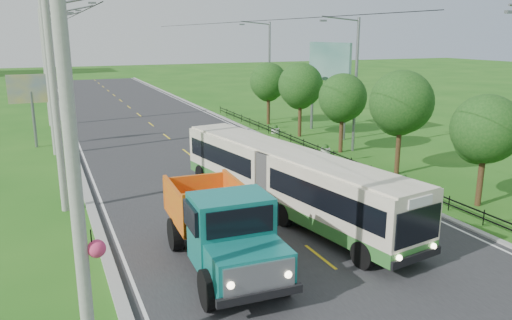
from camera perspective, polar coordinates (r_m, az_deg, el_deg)
ground at (r=18.73m, az=7.34°, el=-10.96°), size 240.00×240.00×0.00m
road at (r=36.49m, az=-8.73°, el=1.51°), size 14.00×120.00×0.02m
curb_left at (r=35.44m, az=-20.05°, el=0.53°), size 0.40×120.00×0.15m
curb_right at (r=38.83m, az=1.53°, el=2.50°), size 0.30×120.00×0.10m
edge_line_left at (r=35.48m, az=-19.16°, el=0.53°), size 0.12×120.00×0.00m
edge_line_right at (r=38.63m, az=0.86°, el=2.40°), size 0.12×120.00×0.00m
centre_dash at (r=18.72m, az=7.34°, el=-10.90°), size 0.12×2.20×0.00m
railing_right at (r=33.96m, az=7.08°, el=1.12°), size 0.04×40.00×0.60m
pole_nearest at (r=11.92m, az=-19.83°, el=-1.20°), size 3.51×0.44×10.00m
pole_near at (r=23.70m, az=-21.92°, el=6.32°), size 3.51×0.32×10.00m
pole_mid at (r=35.64m, az=-22.56°, el=8.58°), size 3.51×0.32×10.00m
pole_far at (r=47.61m, az=-22.89°, el=9.70°), size 3.51×0.32×10.00m
tree_second at (r=25.39m, az=24.62°, el=2.91°), size 3.18×3.26×5.30m
tree_third at (r=29.61m, az=16.17°, el=6.00°), size 3.60×3.62×6.00m
tree_fourth at (r=34.46m, az=9.81°, el=6.76°), size 3.24×3.31×5.40m
tree_fifth at (r=39.57m, az=5.08°, el=8.24°), size 3.48×3.52×5.80m
tree_back at (r=44.93m, az=1.42°, el=8.75°), size 3.30×3.36×5.50m
streetlight_mid at (r=34.64m, az=11.14°, el=8.94°), size 3.02×0.20×9.07m
streetlight_far at (r=46.84m, az=1.36°, el=10.50°), size 3.02×0.20×9.07m
planter_near at (r=27.96m, az=16.40°, el=-2.25°), size 0.64×0.64×0.67m
planter_mid at (r=34.26m, az=7.94°, el=1.18°), size 0.64×0.64×0.67m
planter_far at (r=41.16m, az=2.21°, el=3.50°), size 0.64×0.64×0.67m
billboard_left at (r=38.74m, az=-24.33°, el=6.94°), size 3.00×0.20×5.20m
billboard_right at (r=40.53m, az=8.32°, el=10.41°), size 0.24×6.00×7.30m
bus at (r=22.52m, az=3.40°, el=-1.82°), size 4.84×15.02×2.87m
dump_truck at (r=17.20m, az=-3.91°, el=-7.18°), size 2.96×7.09×2.94m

